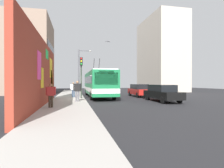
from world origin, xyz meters
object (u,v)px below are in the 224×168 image
object	(u,v)px
pedestrian_at_curb	(77,89)
street_lamp	(80,68)
pedestrian_midblock	(73,88)
city_bus	(98,83)
traffic_light	(81,71)
parked_car_black	(162,93)
pedestrian_near_wall	(51,94)
parked_car_red	(139,90)

from	to	relation	value
pedestrian_at_curb	street_lamp	xyz separation A→B (m)	(8.76, -0.57, 2.48)
pedestrian_midblock	street_lamp	world-z (taller)	street_lamp
city_bus	pedestrian_midblock	world-z (taller)	city_bus
traffic_light	pedestrian_at_curb	bearing A→B (deg)	171.28
parked_car_black	street_lamp	xyz separation A→B (m)	(9.09, 7.24, 2.85)
pedestrian_at_curb	traffic_light	world-z (taller)	traffic_light
pedestrian_near_wall	street_lamp	bearing A→B (deg)	-10.86
parked_car_red	pedestrian_near_wall	world-z (taller)	pedestrian_near_wall
parked_car_red	pedestrian_at_curb	xyz separation A→B (m)	(-5.63, 7.81, 0.38)
city_bus	pedestrian_near_wall	size ratio (longest dim) A/B	7.33
city_bus	pedestrian_midblock	distance (m)	3.26
traffic_light	city_bus	bearing A→B (deg)	-36.01
traffic_light	parked_car_red	bearing A→B (deg)	-70.14
parked_car_red	pedestrian_near_wall	size ratio (longest dim) A/B	2.79
city_bus	parked_car_black	bearing A→B (deg)	-140.31
street_lamp	parked_car_red	bearing A→B (deg)	-113.39
city_bus	pedestrian_near_wall	bearing A→B (deg)	154.99
parked_car_black	pedestrian_midblock	distance (m)	9.59
pedestrian_near_wall	street_lamp	xyz separation A→B (m)	(12.24, -2.35, 2.63)
parked_car_black	parked_car_red	xyz separation A→B (m)	(5.96, 0.00, -0.00)
parked_car_black	pedestrian_midblock	xyz separation A→B (m)	(5.03, 8.15, 0.29)
pedestrian_near_wall	traffic_light	size ratio (longest dim) A/B	0.37
pedestrian_at_curb	traffic_light	size ratio (longest dim) A/B	0.42
city_bus	pedestrian_midblock	xyz separation A→B (m)	(-1.23, 2.95, -0.60)
street_lamp	pedestrian_at_curb	bearing A→B (deg)	176.31
parked_car_black	pedestrian_midblock	bearing A→B (deg)	58.31
traffic_light	street_lamp	bearing A→B (deg)	-1.08
parked_car_red	pedestrian_at_curb	bearing A→B (deg)	125.79
parked_car_black	traffic_light	world-z (taller)	traffic_light
pedestrian_near_wall	parked_car_black	bearing A→B (deg)	-71.85
pedestrian_midblock	traffic_light	bearing A→B (deg)	-155.07
parked_car_black	pedestrian_near_wall	size ratio (longest dim) A/B	3.13
traffic_light	street_lamp	distance (m)	5.83
city_bus	parked_car_red	xyz separation A→B (m)	(-0.30, -5.20, -0.90)
city_bus	street_lamp	bearing A→B (deg)	35.80
parked_car_red	pedestrian_near_wall	bearing A→B (deg)	133.52
pedestrian_midblock	traffic_light	xyz separation A→B (m)	(-1.73, -0.80, 1.89)
traffic_light	street_lamp	size ratio (longest dim) A/B	0.70
pedestrian_midblock	parked_car_black	bearing A→B (deg)	-121.69
parked_car_red	parked_car_black	bearing A→B (deg)	-180.00
city_bus	parked_car_red	bearing A→B (deg)	-93.33
parked_car_red	pedestrian_near_wall	xyz separation A→B (m)	(-9.11, 9.59, 0.23)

